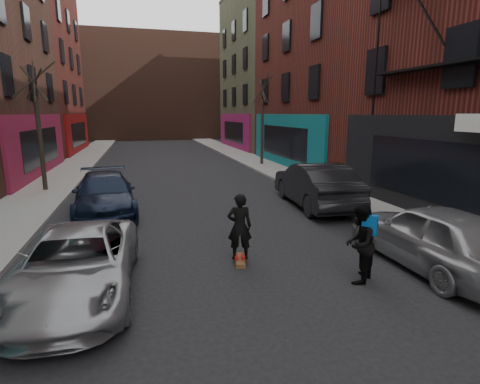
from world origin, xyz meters
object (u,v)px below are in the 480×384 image
parked_left_far (77,264)px  skateboard (240,260)px  tree_left_far (38,117)px  skateboarder (240,227)px  tree_right_far (262,114)px  parked_left_end (105,194)px  parked_right_far (434,236)px  pedestrian (360,244)px  parked_right_end (315,185)px

parked_left_far → skateboard: (3.53, 0.78, -0.60)m
tree_left_far → skateboarder: tree_left_far is taller
tree_right_far → parked_left_far: bearing=-118.8°
tree_right_far → skateboarder: 17.50m
tree_left_far → parked_left_end: 6.22m
parked_left_end → tree_right_far: bearing=43.9°
skateboard → parked_left_end: bearing=133.0°
skateboarder → tree_left_far: bearing=-47.1°
tree_right_far → parked_left_far: tree_right_far is taller
tree_left_far → parked_left_far: 11.78m
tree_right_far → parked_right_far: 18.01m
parked_left_end → pedestrian: 9.20m
parked_right_far → parked_left_end: bearing=-42.2°
tree_right_far → pedestrian: 18.51m
parked_left_end → skateboard: parked_left_end is taller
parked_right_end → parked_right_far: bearing=94.1°
tree_right_far → parked_left_far: 19.69m
tree_left_far → pedestrian: tree_left_far is taller
parked_left_end → parked_right_far: 10.46m
parked_right_end → skateboarder: (-4.27, -4.72, 0.05)m
tree_right_far → parked_left_end: size_ratio=1.35×
parked_right_far → parked_right_end: (0.00, 6.17, 0.08)m
parked_left_far → parked_right_end: (7.80, 5.51, 0.20)m
parked_right_end → skateboarder: size_ratio=3.22×
tree_left_far → parked_left_end: bearing=-57.7°
tree_left_far → parked_left_far: tree_left_far is taller
parked_right_end → skateboarder: bearing=52.0°
tree_left_far → skateboard: 12.63m
parked_left_end → parked_left_far: bearing=-94.9°
tree_right_far → parked_left_end: bearing=-131.2°
skateboarder → skateboard: bearing=-0.0°
skateboarder → parked_right_end: bearing=-121.7°
parked_left_far → parked_left_end: parked_left_end is taller
tree_left_far → skateboarder: (6.53, -10.28, -2.47)m
parked_right_end → skateboard: bearing=52.0°
parked_left_far → skateboarder: 3.62m
tree_left_far → pedestrian: bearing=-53.9°
pedestrian → skateboard: bearing=-79.3°
parked_left_end → skateboard: bearing=-62.4°
tree_right_far → skateboard: size_ratio=8.50×
tree_right_far → parked_left_end: (-9.40, -10.75, -2.80)m
parked_left_far → pedestrian: (5.73, -0.88, 0.20)m
tree_right_far → parked_right_end: bearing=-97.9°
parked_left_end → skateboarder: bearing=-62.4°
parked_right_far → skateboard: bearing=-19.1°
tree_left_far → tree_right_far: tree_right_far is taller
tree_left_far → parked_left_far: size_ratio=1.38×
parked_right_far → skateboarder: skateboarder is taller
tree_right_far → parked_left_end: tree_right_far is taller
parked_right_far → skateboarder: size_ratio=2.83×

